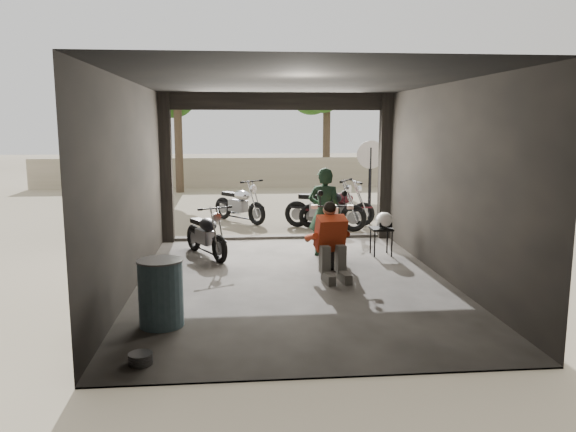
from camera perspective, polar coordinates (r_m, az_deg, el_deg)
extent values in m
plane|color=#7A6D56|center=(9.18, 0.56, -6.78)|extent=(80.00, 80.00, 0.00)
cube|color=#2D2B28|center=(9.17, 0.56, -6.72)|extent=(5.00, 7.00, 0.02)
plane|color=black|center=(8.84, 0.59, 13.57)|extent=(7.00, 7.00, 0.00)
cube|color=black|center=(5.43, 4.39, -0.75)|extent=(5.00, 0.02, 3.20)
cube|color=black|center=(8.96, -15.56, 2.93)|extent=(0.02, 7.00, 3.20)
cube|color=black|center=(9.46, 15.84, 3.24)|extent=(0.02, 7.00, 3.20)
cube|color=black|center=(12.27, -12.26, 4.71)|extent=(0.24, 0.24, 3.20)
cube|color=black|center=(12.62, 9.81, 4.91)|extent=(0.24, 0.24, 3.20)
cube|color=black|center=(12.23, -1.11, 11.56)|extent=(5.00, 0.16, 0.36)
cube|color=#2D2B28|center=(12.56, -1.09, -2.18)|extent=(5.00, 0.25, 0.08)
cube|color=gray|center=(22.87, -3.07, 4.45)|extent=(18.00, 0.30, 1.20)
cylinder|color=#382B1E|center=(21.38, -11.05, 7.16)|extent=(0.30, 0.30, 3.58)
ellipsoid|color=#1E4C14|center=(21.42, -11.24, 13.15)|extent=(2.20, 2.20, 3.14)
cylinder|color=#382B1E|center=(23.09, 3.92, 6.98)|extent=(0.30, 0.30, 3.20)
ellipsoid|color=#1E4C14|center=(23.09, 3.98, 11.94)|extent=(2.20, 2.20, 2.80)
imported|color=black|center=(10.80, 3.73, 0.36)|extent=(0.72, 0.58, 1.73)
cube|color=black|center=(11.02, 9.47, -1.29)|extent=(0.40, 0.40, 0.04)
cylinder|color=black|center=(10.87, 8.79, -2.87)|extent=(0.03, 0.03, 0.54)
cylinder|color=black|center=(10.95, 10.50, -2.82)|extent=(0.03, 0.03, 0.54)
cylinder|color=black|center=(11.19, 8.38, -2.51)|extent=(0.03, 0.03, 0.54)
cylinder|color=black|center=(11.27, 10.04, -2.46)|extent=(0.03, 0.03, 0.54)
ellipsoid|color=white|center=(10.96, 9.76, -0.42)|extent=(0.33, 0.35, 0.31)
cylinder|color=#466876|center=(7.30, -12.79, -7.74)|extent=(0.57, 0.57, 0.87)
cylinder|color=black|center=(14.44, 8.31, 3.02)|extent=(0.08, 0.08, 1.96)
cylinder|color=white|center=(14.35, 8.40, 6.19)|extent=(0.71, 0.03, 0.71)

